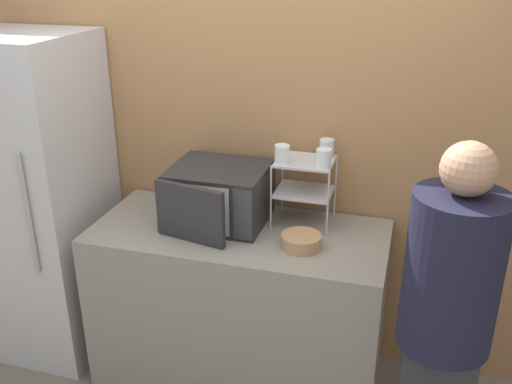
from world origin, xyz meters
name	(u,v)px	position (x,y,z in m)	size (l,w,h in m)	color
wall_back	(259,136)	(0.00, 0.73, 1.30)	(8.00, 0.06, 2.60)	#9E7047
counter	(240,305)	(0.00, 0.35, 0.46)	(1.51, 0.69, 0.91)	gray
microwave	(218,195)	(-0.13, 0.42, 1.06)	(0.49, 0.53, 0.30)	#262628
dish_rack	(304,178)	(0.30, 0.54, 1.16)	(0.30, 0.26, 0.34)	#B2B2B7
glass_front_left	(282,154)	(0.19, 0.46, 1.31)	(0.07, 0.07, 0.09)	silver
glass_back_right	(327,148)	(0.39, 0.61, 1.31)	(0.07, 0.07, 0.09)	silver
glass_front_right	(324,158)	(0.40, 0.46, 1.31)	(0.07, 0.07, 0.09)	silver
bowl	(301,241)	(0.34, 0.26, 0.95)	(0.19, 0.19, 0.07)	#AD7F56
person	(447,308)	(1.02, -0.04, 0.89)	(0.38, 0.38, 1.60)	#2D2D33
refrigerator	(40,201)	(-1.19, 0.36, 0.93)	(0.65, 0.69, 1.85)	#B7B7BC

